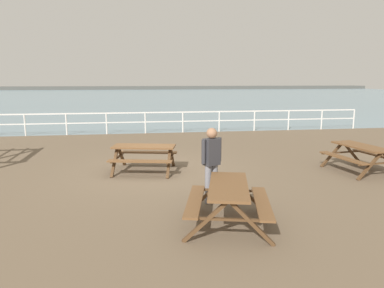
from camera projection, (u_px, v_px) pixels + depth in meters
name	position (u px, v px, depth m)	size (l,w,h in m)	color
ground_plane	(153.00, 175.00, 10.49)	(30.00, 24.00, 0.20)	brown
sea_band	(138.00, 96.00, 61.74)	(142.00, 90.00, 0.01)	gray
distant_shoreline	(137.00, 89.00, 103.54)	(142.00, 6.00, 1.80)	#4C4C47
seaward_railing	(145.00, 119.00, 17.87)	(23.07, 0.07, 1.08)	white
picnic_table_near_left	(361.00, 152.00, 10.40)	(1.75, 1.98, 0.80)	brown
picnic_table_near_right	(228.00, 195.00, 6.52)	(1.90, 2.12, 0.80)	brown
picnic_table_mid_centre	(144.00, 152.00, 10.39)	(2.08, 1.86, 0.80)	brown
visitor	(211.00, 160.00, 7.67)	(0.48, 0.35, 1.66)	slate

